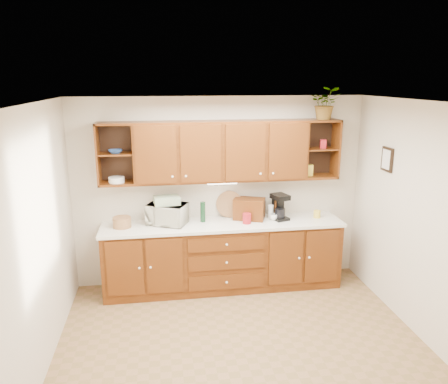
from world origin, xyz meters
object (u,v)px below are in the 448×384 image
object	(u,v)px
microwave	(167,214)
coffee_maker	(279,207)
bread_box	(249,209)
potted_plant	(326,103)

from	to	relation	value
microwave	coffee_maker	size ratio (longest dim) A/B	1.41
microwave	coffee_maker	xyz separation A→B (m)	(1.53, -0.01, 0.03)
microwave	bread_box	xyz separation A→B (m)	(1.12, 0.05, 0.01)
coffee_maker	potted_plant	world-z (taller)	potted_plant
bread_box	coffee_maker	distance (m)	0.41
coffee_maker	bread_box	bearing A→B (deg)	154.38
microwave	potted_plant	size ratio (longest dim) A/B	1.17
microwave	potted_plant	bearing A→B (deg)	24.79
bread_box	coffee_maker	xyz separation A→B (m)	(0.41, -0.06, 0.03)
potted_plant	microwave	bearing A→B (deg)	-179.78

